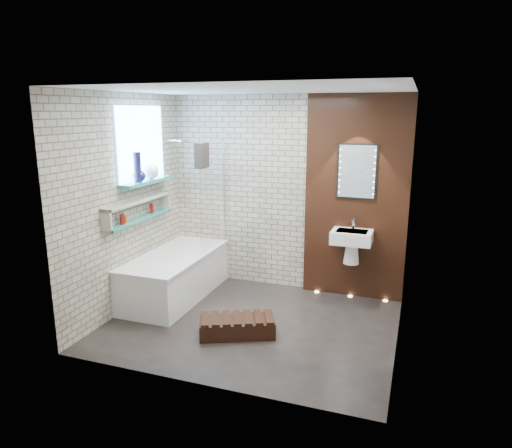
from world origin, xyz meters
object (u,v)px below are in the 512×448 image
at_px(led_mirror, 357,172).
at_px(walnut_step, 237,327).
at_px(washbasin, 352,241).
at_px(bath_screen, 213,197).
at_px(bathtub, 176,275).

xyz_separation_m(led_mirror, walnut_step, (-1.01, -1.53, -1.56)).
bearing_deg(washbasin, walnut_step, -126.31).
bearing_deg(led_mirror, bath_screen, -169.34).
bearing_deg(led_mirror, washbasin, -90.00).
height_order(washbasin, led_mirror, led_mirror).
xyz_separation_m(bathtub, led_mirror, (2.17, 0.78, 1.36)).
distance_m(bath_screen, walnut_step, 1.87).
bearing_deg(bath_screen, washbasin, 5.78).
xyz_separation_m(bath_screen, washbasin, (1.82, 0.18, -0.49)).
bearing_deg(led_mirror, walnut_step, -123.39).
xyz_separation_m(bathtub, washbasin, (2.17, 0.62, 0.50)).
height_order(bath_screen, led_mirror, led_mirror).
xyz_separation_m(bath_screen, walnut_step, (0.81, -1.19, -1.19)).
height_order(washbasin, walnut_step, washbasin).
bearing_deg(bath_screen, walnut_step, -55.76).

